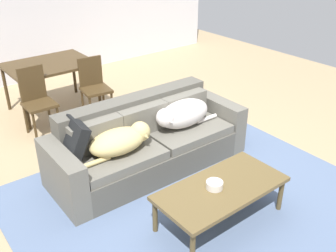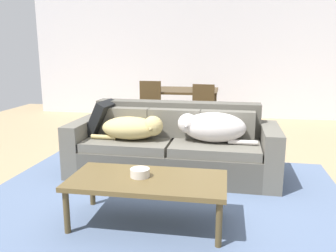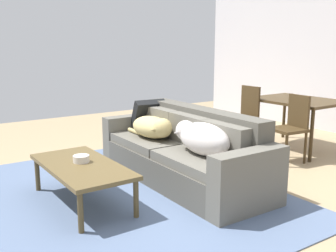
{
  "view_description": "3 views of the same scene",
  "coord_description": "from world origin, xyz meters",
  "px_view_note": "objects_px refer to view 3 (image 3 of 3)",
  "views": [
    {
      "loc": [
        -2.53,
        -3.15,
        2.65
      ],
      "look_at": [
        0.0,
        0.05,
        0.53
      ],
      "focal_mm": 41.83,
      "sensor_mm": 36.0,
      "label": 1
    },
    {
      "loc": [
        0.39,
        -3.7,
        1.44
      ],
      "look_at": [
        -0.27,
        0.16,
        0.59
      ],
      "focal_mm": 36.91,
      "sensor_mm": 36.0,
      "label": 2
    },
    {
      "loc": [
        3.3,
        -2.48,
        1.57
      ],
      "look_at": [
        -0.11,
        -0.12,
        0.71
      ],
      "focal_mm": 42.01,
      "sensor_mm": 36.0,
      "label": 3
    }
  ],
  "objects_px": {
    "couch": "(184,153)",
    "dining_table": "(298,104)",
    "throw_pillow_by_left_arm": "(148,115)",
    "bowl_on_coffee_table": "(81,159)",
    "dining_chair_near_right": "(292,125)",
    "dog_on_right_cushion": "(202,138)",
    "dog_on_left_cushion": "(153,127)",
    "dining_chair_near_left": "(245,114)",
    "coffee_table": "(82,168)"
  },
  "relations": [
    {
      "from": "dog_on_left_cushion",
      "to": "coffee_table",
      "type": "distance_m",
      "value": 1.2
    },
    {
      "from": "dining_chair_near_left",
      "to": "dining_chair_near_right",
      "type": "distance_m",
      "value": 0.88
    },
    {
      "from": "dog_on_right_cushion",
      "to": "dining_table",
      "type": "xyz_separation_m",
      "value": [
        -0.64,
        2.39,
        0.08
      ]
    },
    {
      "from": "coffee_table",
      "to": "dining_chair_near_right",
      "type": "relative_size",
      "value": 1.43
    },
    {
      "from": "couch",
      "to": "bowl_on_coffee_table",
      "type": "height_order",
      "value": "couch"
    },
    {
      "from": "dog_on_right_cushion",
      "to": "dining_chair_near_right",
      "type": "relative_size",
      "value": 0.97
    },
    {
      "from": "dog_on_right_cushion",
      "to": "dining_table",
      "type": "distance_m",
      "value": 2.47
    },
    {
      "from": "dog_on_left_cushion",
      "to": "dog_on_right_cushion",
      "type": "bearing_deg",
      "value": 3.36
    },
    {
      "from": "coffee_table",
      "to": "dining_chair_near_left",
      "type": "height_order",
      "value": "dining_chair_near_left"
    },
    {
      "from": "couch",
      "to": "throw_pillow_by_left_arm",
      "type": "relative_size",
      "value": 5.6
    },
    {
      "from": "dog_on_left_cushion",
      "to": "dining_chair_near_left",
      "type": "xyz_separation_m",
      "value": [
        -0.23,
        1.81,
        -0.06
      ]
    },
    {
      "from": "throw_pillow_by_left_arm",
      "to": "coffee_table",
      "type": "height_order",
      "value": "throw_pillow_by_left_arm"
    },
    {
      "from": "dining_chair_near_left",
      "to": "coffee_table",
      "type": "bearing_deg",
      "value": -77.19
    },
    {
      "from": "bowl_on_coffee_table",
      "to": "dining_chair_near_left",
      "type": "distance_m",
      "value": 2.94
    },
    {
      "from": "dog_on_right_cushion",
      "to": "throw_pillow_by_left_arm",
      "type": "bearing_deg",
      "value": 173.41
    },
    {
      "from": "couch",
      "to": "dog_on_left_cushion",
      "type": "relative_size",
      "value": 2.88
    },
    {
      "from": "couch",
      "to": "dining_table",
      "type": "relative_size",
      "value": 1.9
    },
    {
      "from": "throw_pillow_by_left_arm",
      "to": "dining_table",
      "type": "xyz_separation_m",
      "value": [
        0.71,
        2.21,
        0.06
      ]
    },
    {
      "from": "throw_pillow_by_left_arm",
      "to": "couch",
      "type": "bearing_deg",
      "value": -4.31
    },
    {
      "from": "couch",
      "to": "dining_chair_near_left",
      "type": "distance_m",
      "value": 1.8
    },
    {
      "from": "dog_on_right_cushion",
      "to": "throw_pillow_by_left_arm",
      "type": "height_order",
      "value": "throw_pillow_by_left_arm"
    },
    {
      "from": "couch",
      "to": "dining_chair_near_right",
      "type": "xyz_separation_m",
      "value": [
        0.21,
        1.65,
        0.18
      ]
    },
    {
      "from": "couch",
      "to": "dog_on_right_cushion",
      "type": "xyz_separation_m",
      "value": [
        0.44,
        -0.11,
        0.29
      ]
    },
    {
      "from": "dining_chair_near_left",
      "to": "dining_table",
      "type": "bearing_deg",
      "value": 52.78
    },
    {
      "from": "dog_on_left_cushion",
      "to": "throw_pillow_by_left_arm",
      "type": "distance_m",
      "value": 0.51
    },
    {
      "from": "dog_on_right_cushion",
      "to": "bowl_on_coffee_table",
      "type": "xyz_separation_m",
      "value": [
        -0.53,
        -1.12,
        -0.17
      ]
    },
    {
      "from": "dining_chair_near_left",
      "to": "dining_chair_near_right",
      "type": "xyz_separation_m",
      "value": [
        0.88,
        -0.01,
        -0.01
      ]
    },
    {
      "from": "dog_on_right_cushion",
      "to": "coffee_table",
      "type": "height_order",
      "value": "dog_on_right_cushion"
    },
    {
      "from": "dog_on_right_cushion",
      "to": "dining_chair_near_left",
      "type": "distance_m",
      "value": 2.09
    },
    {
      "from": "dining_chair_near_right",
      "to": "dining_table",
      "type": "bearing_deg",
      "value": 130.26
    },
    {
      "from": "dog_on_right_cushion",
      "to": "dining_table",
      "type": "relative_size",
      "value": 0.69
    },
    {
      "from": "couch",
      "to": "dining_chair_near_right",
      "type": "height_order",
      "value": "dining_chair_near_right"
    },
    {
      "from": "bowl_on_coffee_table",
      "to": "dining_chair_near_right",
      "type": "bearing_deg",
      "value": 84.05
    },
    {
      "from": "couch",
      "to": "dog_on_left_cushion",
      "type": "distance_m",
      "value": 0.53
    },
    {
      "from": "coffee_table",
      "to": "dining_chair_near_right",
      "type": "distance_m",
      "value": 2.92
    },
    {
      "from": "coffee_table",
      "to": "dining_chair_near_left",
      "type": "xyz_separation_m",
      "value": [
        -0.65,
        2.91,
        0.15
      ]
    },
    {
      "from": "throw_pillow_by_left_arm",
      "to": "dining_chair_near_right",
      "type": "xyz_separation_m",
      "value": [
        1.11,
        1.58,
        -0.13
      ]
    },
    {
      "from": "throw_pillow_by_left_arm",
      "to": "dining_chair_near_left",
      "type": "height_order",
      "value": "dining_chair_near_left"
    },
    {
      "from": "bowl_on_coffee_table",
      "to": "dining_chair_near_right",
      "type": "relative_size",
      "value": 0.18
    },
    {
      "from": "coffee_table",
      "to": "bowl_on_coffee_table",
      "type": "xyz_separation_m",
      "value": [
        -0.07,
        0.03,
        0.08
      ]
    },
    {
      "from": "bowl_on_coffee_table",
      "to": "dining_table",
      "type": "distance_m",
      "value": 3.51
    },
    {
      "from": "dog_on_right_cushion",
      "to": "dining_chair_near_right",
      "type": "xyz_separation_m",
      "value": [
        -0.23,
        1.76,
        -0.11
      ]
    },
    {
      "from": "dog_on_right_cushion",
      "to": "coffee_table",
      "type": "xyz_separation_m",
      "value": [
        -0.46,
        -1.14,
        -0.24
      ]
    },
    {
      "from": "bowl_on_coffee_table",
      "to": "dining_table",
      "type": "bearing_deg",
      "value": 91.68
    },
    {
      "from": "couch",
      "to": "throw_pillow_by_left_arm",
      "type": "bearing_deg",
      "value": 176.72
    },
    {
      "from": "couch",
      "to": "dog_on_left_cushion",
      "type": "bearing_deg",
      "value": -160.39
    },
    {
      "from": "coffee_table",
      "to": "bowl_on_coffee_table",
      "type": "relative_size",
      "value": 7.99
    },
    {
      "from": "dining_table",
      "to": "dining_chair_near_left",
      "type": "relative_size",
      "value": 1.33
    },
    {
      "from": "throw_pillow_by_left_arm",
      "to": "dining_chair_near_left",
      "type": "bearing_deg",
      "value": 81.69
    },
    {
      "from": "dog_on_right_cushion",
      "to": "bowl_on_coffee_table",
      "type": "relative_size",
      "value": 5.39
    }
  ]
}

